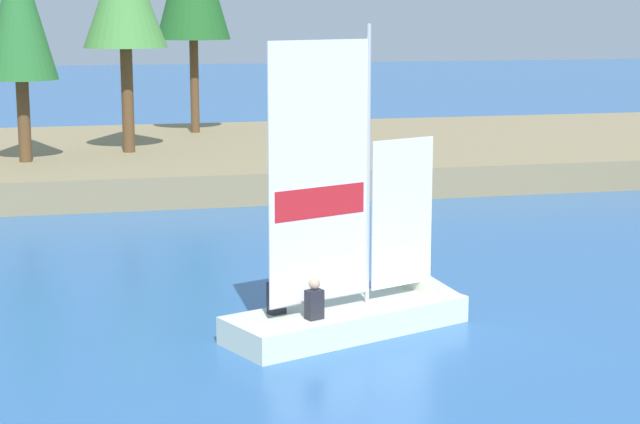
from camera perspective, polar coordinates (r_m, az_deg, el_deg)
shore_bank at (r=38.22m, az=-3.97°, el=2.91°), size 80.00×14.17×0.93m
shoreline_tree_left at (r=34.46m, az=-15.51°, el=10.09°), size 2.22×2.22×6.73m
sailboat at (r=19.60m, az=3.17°, el=-4.71°), size 5.13×3.14×5.78m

